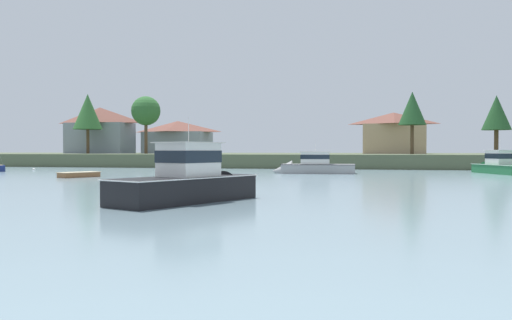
# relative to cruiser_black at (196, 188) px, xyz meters

# --- Properties ---
(far_shore_bank) EXTENTS (181.30, 46.47, 1.97)m
(far_shore_bank) POSITION_rel_cruiser_black_xyz_m (-2.24, 70.13, 0.34)
(far_shore_bank) COLOR #4C563D
(far_shore_bank) RESTS_ON ground
(cruiser_black) EXTENTS (6.22, 9.64, 5.12)m
(cruiser_black) POSITION_rel_cruiser_black_xyz_m (0.00, 0.00, 0.00)
(cruiser_black) COLOR black
(cruiser_black) RESTS_ON ground
(dinghy_wood) EXTENTS (3.21, 4.19, 0.70)m
(dinghy_wood) POSITION_rel_cruiser_black_xyz_m (-18.63, 20.22, -0.48)
(dinghy_wood) COLOR brown
(dinghy_wood) RESTS_ON ground
(cruiser_green) EXTENTS (5.16, 9.58, 4.71)m
(cruiser_green) POSITION_rel_cruiser_black_xyz_m (22.12, 37.57, -0.06)
(cruiser_green) COLOR #236B3D
(cruiser_green) RESTS_ON ground
(cruiser_grey) EXTENTS (9.33, 3.27, 4.65)m
(cruiser_grey) POSITION_rel_cruiser_black_xyz_m (1.90, 33.30, -0.08)
(cruiser_grey) COLOR gray
(cruiser_grey) RESTS_ON ground
(mooring_buoy_white) EXTENTS (0.38, 0.38, 0.43)m
(mooring_buoy_white) POSITION_rel_cruiser_black_xyz_m (-34.22, 35.53, -0.58)
(mooring_buoy_white) COLOR white
(mooring_buoy_white) RESTS_ON ground
(shore_tree_far_right) EXTENTS (5.14, 5.14, 10.60)m
(shore_tree_far_right) POSITION_rel_cruiser_black_xyz_m (-40.85, 60.56, 8.74)
(shore_tree_far_right) COLOR brown
(shore_tree_far_right) RESTS_ON far_shore_bank
(shore_tree_far_left) EXTENTS (4.78, 4.78, 9.86)m
(shore_tree_far_left) POSITION_rel_cruiser_black_xyz_m (29.00, 70.65, 8.17)
(shore_tree_far_left) COLOR brown
(shore_tree_far_left) RESTS_ON far_shore_bank
(shore_tree_inland_a) EXTENTS (4.17, 4.17, 9.59)m
(shore_tree_inland_a) POSITION_rel_cruiser_black_xyz_m (14.59, 59.27, 8.28)
(shore_tree_inland_a) COLOR brown
(shore_tree_inland_a) RESTS_ON far_shore_bank
(shore_tree_right_mid) EXTENTS (5.09, 5.09, 10.04)m
(shore_tree_right_mid) POSITION_rel_cruiser_black_xyz_m (-30.12, 61.39, 8.75)
(shore_tree_right_mid) COLOR brown
(shore_tree_right_mid) RESTS_ON far_shore_bank
(cottage_near_water) EXTENTS (12.73, 8.93, 6.29)m
(cottage_near_water) POSITION_rel_cruiser_black_xyz_m (-28.52, 72.73, 4.58)
(cottage_near_water) COLOR gray
(cottage_near_water) RESTS_ON far_shore_bank
(cottage_hillside) EXTENTS (12.48, 7.05, 8.71)m
(cottage_hillside) POSITION_rel_cruiser_black_xyz_m (-41.92, 66.88, 5.83)
(cottage_hillside) COLOR gray
(cottage_hillside) RESTS_ON far_shore_bank
(cottage_eastern) EXTENTS (11.05, 6.79, 7.06)m
(cottage_eastern) POSITION_rel_cruiser_black_xyz_m (12.16, 68.55, 4.97)
(cottage_eastern) COLOR tan
(cottage_eastern) RESTS_ON far_shore_bank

